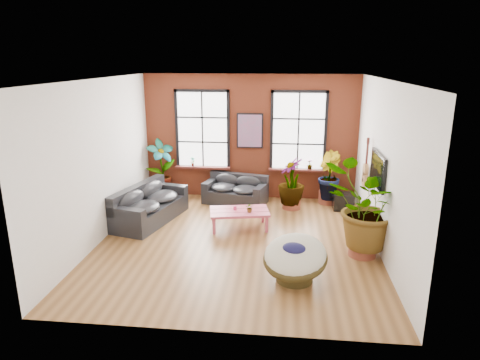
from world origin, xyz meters
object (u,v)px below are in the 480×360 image
object	(u,v)px
sofa_left	(148,205)
papasan_chair	(295,258)
sofa_back	(236,190)
coffee_table	(239,212)

from	to	relation	value
sofa_left	papasan_chair	xyz separation A→B (m)	(3.56, -2.63, 0.05)
sofa_back	papasan_chair	size ratio (longest dim) A/B	1.26
coffee_table	papasan_chair	size ratio (longest dim) A/B	1.02
papasan_chair	sofa_left	bearing A→B (deg)	162.04
sofa_back	sofa_left	world-z (taller)	sofa_left
sofa_left	papasan_chair	bearing A→B (deg)	-111.93
coffee_table	sofa_back	bearing A→B (deg)	88.09
papasan_chair	coffee_table	bearing A→B (deg)	136.51
sofa_back	sofa_left	xyz separation A→B (m)	(-2.00, -1.60, 0.05)
coffee_table	papasan_chair	xyz separation A→B (m)	(1.27, -2.38, 0.06)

